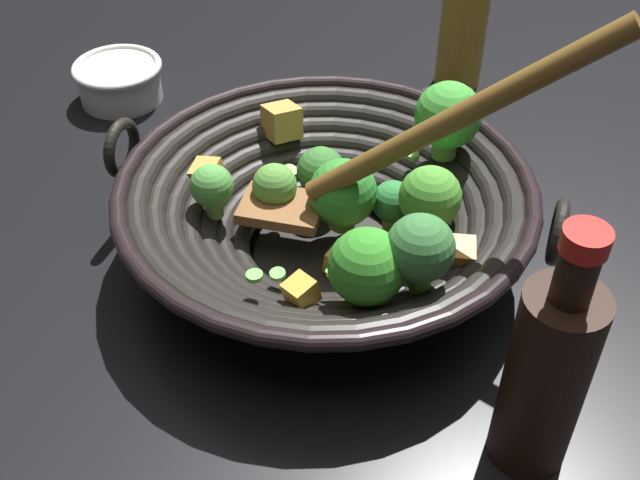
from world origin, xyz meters
name	(u,v)px	position (x,y,z in m)	size (l,w,h in m)	color
ground_plane	(325,258)	(0.00, 0.00, 0.00)	(4.00, 4.00, 0.00)	black
wok	(331,208)	(0.00, 0.00, 0.06)	(0.35, 0.40, 0.26)	black
soy_sauce_bottle	(546,374)	(0.19, 0.15, 0.08)	(0.05, 0.05, 0.20)	black
cooking_oil_bottle	(467,2)	(-0.32, 0.13, 0.10)	(0.05, 0.05, 0.24)	gold
prep_bowl	(119,80)	(-0.25, -0.25, 0.02)	(0.10, 0.10, 0.04)	silver
garlic_bulb	(432,106)	(-0.23, 0.10, 0.02)	(0.04, 0.04, 0.04)	silver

